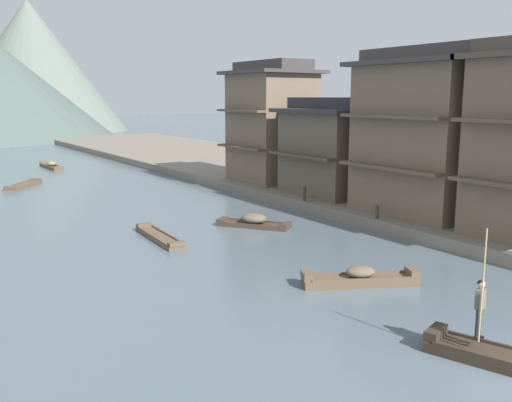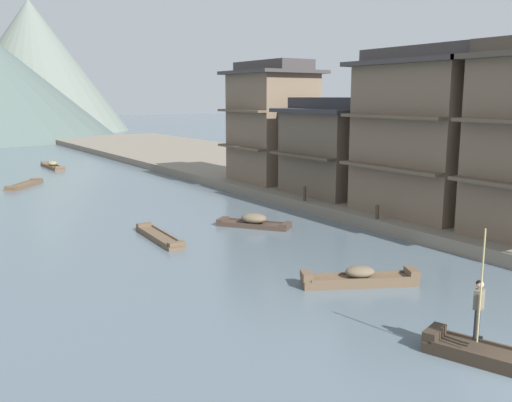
% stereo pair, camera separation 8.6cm
% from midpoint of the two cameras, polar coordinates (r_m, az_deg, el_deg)
% --- Properties ---
extents(riverbank_right, '(18.00, 110.00, 0.63)m').
position_cam_midpoint_polar(riverbank_right, '(47.42, 5.76, 2.55)').
color(riverbank_right, slate).
rests_on(riverbank_right, ground).
extents(boatman_person, '(0.52, 0.38, 3.04)m').
position_cam_midpoint_polar(boatman_person, '(15.96, 21.70, -9.49)').
color(boatman_person, black).
rests_on(boatman_person, boat_foreground_poled).
extents(boat_moored_nearest, '(1.10, 5.32, 0.70)m').
position_cam_midpoint_polar(boat_moored_nearest, '(58.17, -19.80, 3.36)').
color(boat_moored_nearest, brown).
rests_on(boat_moored_nearest, ground).
extents(boat_moored_second, '(3.43, 4.04, 0.37)m').
position_cam_midpoint_polar(boat_moored_second, '(46.91, -22.27, 1.49)').
color(boat_moored_second, brown).
rests_on(boat_moored_second, ground).
extents(boat_moored_third, '(3.23, 3.79, 0.73)m').
position_cam_midpoint_polar(boat_moored_third, '(30.02, -0.14, -2.11)').
color(boat_moored_third, '#423328').
rests_on(boat_moored_third, ground).
extents(boat_moored_far, '(1.10, 4.81, 0.37)m').
position_cam_midpoint_polar(boat_moored_far, '(27.82, -9.64, -3.59)').
color(boat_moored_far, brown).
rests_on(boat_moored_far, ground).
extents(boat_midriver_drifting, '(4.20, 2.69, 0.72)m').
position_cam_midpoint_polar(boat_midriver_drifting, '(21.25, 10.52, -7.68)').
color(boat_midriver_drifting, brown).
rests_on(boat_midriver_drifting, ground).
extents(house_waterfront_second, '(5.96, 7.51, 8.74)m').
position_cam_midpoint_polar(house_waterfront_second, '(31.52, 16.82, 6.60)').
color(house_waterfront_second, '#75604C').
rests_on(house_waterfront_second, riverbank_right).
extents(house_waterfront_tall, '(6.45, 6.73, 6.14)m').
position_cam_midpoint_polar(house_waterfront_tall, '(36.89, 8.33, 5.42)').
color(house_waterfront_tall, brown).
rests_on(house_waterfront_tall, riverbank_right).
extents(house_waterfront_narrow, '(5.89, 6.44, 8.74)m').
position_cam_midpoint_polar(house_waterfront_narrow, '(42.23, 1.68, 7.92)').
color(house_waterfront_narrow, '#75604C').
rests_on(house_waterfront_narrow, riverbank_right).
extents(mooring_post_dock_mid, '(0.20, 0.20, 0.71)m').
position_cam_midpoint_polar(mooring_post_dock_mid, '(29.71, 12.20, -1.08)').
color(mooring_post_dock_mid, '#473828').
rests_on(mooring_post_dock_mid, riverbank_right).
extents(mooring_post_dock_far, '(0.20, 0.20, 0.85)m').
position_cam_midpoint_polar(mooring_post_dock_far, '(34.18, 4.99, 0.74)').
color(mooring_post_dock_far, '#473828').
rests_on(mooring_post_dock_far, riverbank_right).
extents(hill_far_east, '(36.13, 36.13, 25.48)m').
position_cam_midpoint_polar(hill_far_east, '(122.55, -21.60, 12.54)').
color(hill_far_east, slate).
rests_on(hill_far_east, ground).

